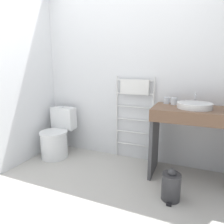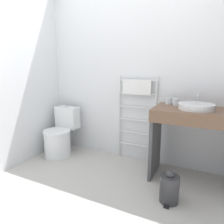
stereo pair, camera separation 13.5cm
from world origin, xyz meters
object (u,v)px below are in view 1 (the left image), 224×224
cup_near_wall (167,100)px  cup_near_edge (174,101)px  trash_bin (171,186)px  towel_radiator (134,101)px  sink_basin (195,105)px  toilet (57,137)px

cup_near_wall → cup_near_edge: bearing=-20.3°
cup_near_wall → trash_bin: (0.18, -0.68, -0.77)m
towel_radiator → sink_basin: bearing=-19.4°
sink_basin → cup_near_edge: cup_near_edge is taller
towel_radiator → sink_basin: (0.78, -0.27, 0.04)m
sink_basin → cup_near_wall: 0.39m
toilet → cup_near_wall: bearing=9.1°
toilet → cup_near_edge: bearing=7.4°
sink_basin → toilet: bearing=-178.5°
cup_near_edge → trash_bin: cup_near_edge is taller
toilet → cup_near_edge: 1.78m
trash_bin → toilet: bearing=166.1°
towel_radiator → trash_bin: towel_radiator is taller
cup_near_edge → sink_basin: bearing=-34.7°
cup_near_wall → trash_bin: 1.04m
trash_bin → cup_near_wall: bearing=104.8°
cup_near_wall → cup_near_edge: (0.10, -0.04, 0.00)m
cup_near_wall → cup_near_edge: size_ratio=0.99×
cup_near_wall → towel_radiator: bearing=170.7°
towel_radiator → cup_near_wall: towel_radiator is taller
sink_basin → cup_near_wall: (-0.33, 0.20, 0.01)m
toilet → trash_bin: 1.80m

